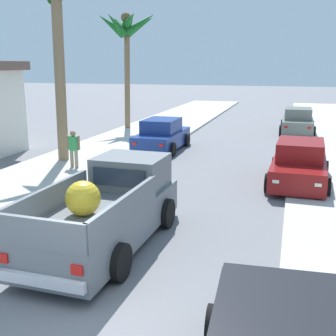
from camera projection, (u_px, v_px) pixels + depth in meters
The scene contains 11 objects.
ground_plane at pixel (84, 333), 6.71m from camera, with size 160.00×160.00×0.00m, color slate.
sidewalk_left at pixel (100, 156), 19.35m from camera, with size 4.96×60.00×0.12m, color beige.
curb_left at pixel (122, 157), 19.06m from camera, with size 0.16×60.00×0.10m, color silver.
curb_right at pixel (325, 171), 16.72m from camera, with size 0.16×60.00×0.10m, color silver.
pickup_truck at pixel (109, 210), 9.95m from camera, with size 2.32×5.26×1.80m.
car_left_near at pixel (299, 165), 14.82m from camera, with size 2.14×4.31×1.54m.
car_left_mid at pixel (162, 136), 20.81m from camera, with size 2.06×4.27×1.54m.
car_right_mid at pixel (298, 122), 25.87m from camera, with size 2.03×4.26×1.54m.
palm_tree_right_fore at pixel (127, 32), 26.27m from camera, with size 3.75×3.72×7.23m.
palm_tree_left_mid at pixel (57, 6), 16.92m from camera, with size 3.62×3.34×8.12m.
pedestrian at pixel (74, 148), 16.74m from camera, with size 0.57×0.36×1.59m.
Camera 1 is at (2.93, -5.30, 4.10)m, focal length 45.68 mm.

